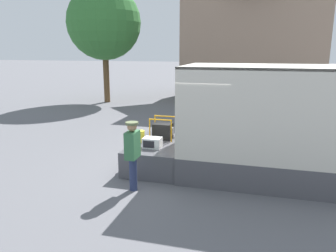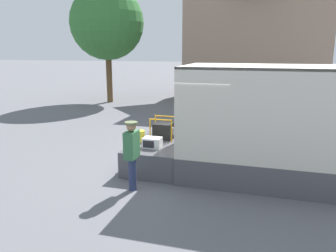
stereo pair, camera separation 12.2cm
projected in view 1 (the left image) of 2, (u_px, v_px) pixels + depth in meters
The scene contains 8 objects.
ground_plane at pixel (185, 168), 9.10m from camera, with size 160.00×160.00×0.00m, color slate.
tailgate_deck at pixel (160, 155), 9.21m from camera, with size 1.49×2.34×0.68m, color #4C4C51.
microwave at pixel (152, 143), 8.67m from camera, with size 0.48×0.36×0.27m.
portable_generator at pixel (164, 131), 9.51m from camera, with size 0.67×0.54×0.64m.
orange_bucket at pixel (140, 136), 9.23m from camera, with size 0.27×0.27×0.32m.
worker_person at pixel (133, 149), 7.48m from camera, with size 0.29×0.44×1.64m.
house_backdrop at pixel (254, 28), 21.05m from camera, with size 8.29×8.39×9.02m.
street_tree at pixel (104, 23), 19.55m from camera, with size 4.41×4.41×7.00m.
Camera 1 is at (1.81, -8.41, 3.23)m, focal length 35.00 mm.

